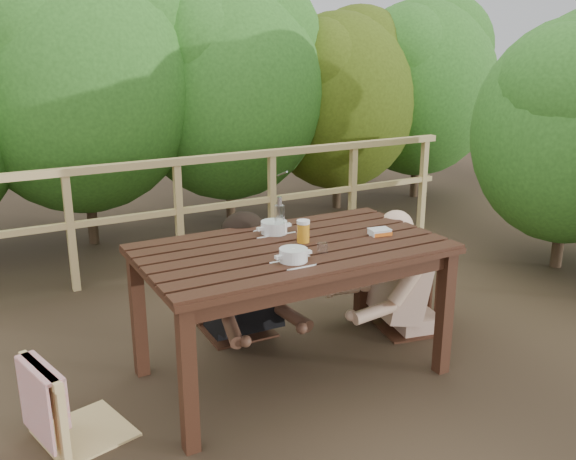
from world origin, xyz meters
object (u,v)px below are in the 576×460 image
woman (233,237)px  chair_right (411,267)px  table (292,312)px  chair_far (235,270)px  beer_glass (303,233)px  butter_tub (379,233)px  diner_right (417,231)px  chair_left (77,358)px  soup_near (293,256)px  tumbler (323,249)px  soup_far (274,228)px  bottle (280,218)px

woman → chair_right: bearing=155.0°
chair_right → woman: 1.24m
table → chair_far: 0.69m
woman → beer_glass: 0.73m
chair_right → beer_glass: bearing=-69.4°
beer_glass → butter_tub: size_ratio=1.18×
diner_right → beer_glass: (-0.98, -0.15, 0.17)m
chair_left → chair_right: (2.28, 0.20, 0.01)m
woman → soup_near: size_ratio=5.31×
chair_right → table: bearing=-69.4°
chair_left → chair_right: 2.28m
diner_right → butter_tub: size_ratio=11.28×
chair_left → chair_right: bearing=-99.3°
table → tumbler: (0.08, -0.20, 0.44)m
soup_near → table: bearing=62.2°
beer_glass → tumbler: 0.21m
chair_left → butter_tub: size_ratio=6.91×
diner_right → table: bearing=110.3°
woman → soup_near: 0.97m
woman → tumbler: size_ratio=19.57×
soup_near → butter_tub: bearing=13.2°
table → soup_far: 0.52m
woman → bottle: bearing=99.7°
chair_far → beer_glass: size_ratio=6.14×
table → woman: bearing=95.0°
tumbler → chair_far: bearing=99.3°
chair_right → tumbler: (-0.95, -0.36, 0.39)m
soup_far → tumbler: 0.46m
chair_right → bottle: 1.13m
table → diner_right: bearing=8.8°
table → bottle: (0.02, 0.18, 0.53)m
soup_near → chair_left: bearing=169.2°
soup_near → soup_far: 0.52m
table → butter_tub: butter_tub is taller
chair_right → woman: woman is taller
woman → soup_far: 0.49m
chair_far → table: bearing=-83.6°
woman → chair_far: bearing=91.3°
butter_tub → chair_far: bearing=137.1°
table → soup_near: 0.53m
soup_near → bottle: (0.15, 0.43, 0.09)m
chair_right → butter_tub: chair_right is taller
chair_left → tumbler: tumbler is taller
woman → chair_left: bearing=33.2°
chair_left → soup_far: bearing=-91.5°
chair_right → bottle: bottle is taller
table → diner_right: size_ratio=1.23×
butter_tub → diner_right: bearing=34.5°
chair_left → woman: bearing=-72.4°
bottle → soup_near: bearing=-108.7°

